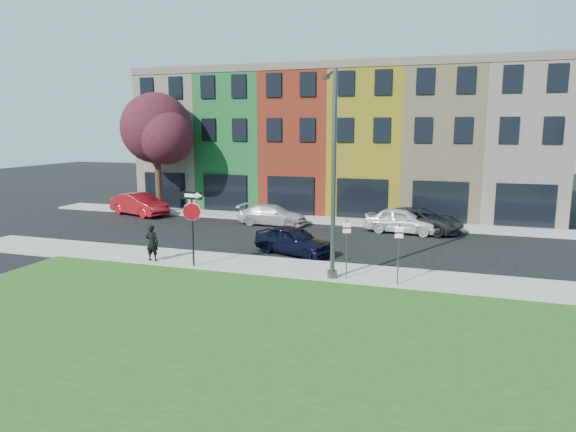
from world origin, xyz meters
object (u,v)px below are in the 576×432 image
(sedan_near, at_px, (294,240))
(street_lamp, at_px, (333,175))
(man, at_px, (152,243))
(stop_sign, at_px, (192,213))

(sedan_near, bearing_deg, street_lamp, -121.74)
(man, relative_size, sedan_near, 0.38)
(sedan_near, height_order, street_lamp, street_lamp)
(stop_sign, height_order, street_lamp, street_lamp)
(stop_sign, bearing_deg, street_lamp, 4.30)
(stop_sign, distance_m, man, 2.72)
(man, relative_size, street_lamp, 0.20)
(sedan_near, distance_m, street_lamp, 5.76)
(street_lamp, bearing_deg, stop_sign, 159.77)
(stop_sign, height_order, man, stop_sign)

